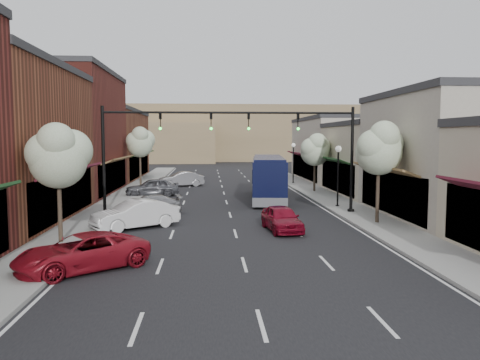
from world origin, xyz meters
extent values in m
plane|color=black|center=(0.00, 0.00, 0.00)|extent=(160.00, 160.00, 0.00)
cube|color=gray|center=(-8.40, 18.50, 0.07)|extent=(2.80, 73.00, 0.15)
cube|color=gray|center=(8.40, 18.50, 0.07)|extent=(2.80, 73.00, 0.15)
cube|color=gray|center=(-7.00, 18.50, 0.07)|extent=(0.25, 73.00, 0.17)
cube|color=gray|center=(7.00, 18.50, 0.07)|extent=(0.25, 73.00, 0.17)
cube|color=black|center=(-10.10, 6.00, 1.60)|extent=(0.60, 11.90, 2.60)
cube|color=#581424|center=(-9.30, 6.00, 3.10)|extent=(1.07, 9.80, 0.49)
cube|color=maroon|center=(-14.30, 20.00, 5.25)|extent=(9.00, 14.00, 10.50)
cube|color=#2D2D30|center=(-14.30, 20.00, 10.70)|extent=(9.20, 14.10, 0.40)
cube|color=black|center=(-10.10, 20.00, 1.60)|extent=(0.60, 11.90, 2.60)
cube|color=brown|center=(-9.30, 20.00, 3.10)|extent=(1.07, 9.80, 0.49)
cube|color=brown|center=(-14.30, 36.00, 4.00)|extent=(9.00, 18.00, 8.00)
cube|color=#2D2D30|center=(-14.30, 36.00, 8.20)|extent=(9.20, 18.10, 0.40)
cube|color=black|center=(-10.10, 36.00, 1.60)|extent=(0.60, 15.30, 2.60)
cube|color=#183E1B|center=(-9.30, 36.00, 3.10)|extent=(1.07, 12.60, 0.49)
cube|color=#ADA594|center=(13.80, 6.00, 3.75)|extent=(8.00, 12.00, 7.50)
cube|color=#2D2D30|center=(13.80, 6.00, 7.70)|extent=(8.20, 12.10, 0.40)
cube|color=black|center=(10.10, 6.00, 1.60)|extent=(0.60, 10.20, 2.60)
cube|color=brown|center=(9.30, 6.00, 3.10)|extent=(1.07, 8.40, 0.49)
cube|color=#BEB197|center=(13.80, 18.00, 3.00)|extent=(8.00, 12.00, 6.00)
cube|color=#2D2D30|center=(13.80, 18.00, 6.20)|extent=(8.20, 12.10, 0.40)
cube|color=black|center=(10.10, 18.00, 1.60)|extent=(0.60, 10.20, 2.60)
cube|color=#183E1B|center=(9.30, 18.00, 3.10)|extent=(1.07, 8.40, 0.49)
cube|color=#ADA594|center=(13.80, 32.00, 3.50)|extent=(8.00, 16.00, 7.00)
cube|color=#2D2D30|center=(13.80, 32.00, 7.20)|extent=(8.20, 16.10, 0.40)
cube|color=black|center=(10.10, 32.00, 1.60)|extent=(0.60, 13.60, 2.60)
cube|color=#581424|center=(9.30, 32.00, 3.10)|extent=(1.07, 11.20, 0.49)
cube|color=#7A6647|center=(0.00, 90.00, 6.00)|extent=(120.00, 30.00, 12.00)
cube|color=#7A6647|center=(-25.00, 78.00, 4.00)|extent=(50.00, 20.00, 8.00)
cylinder|color=black|center=(8.00, 8.00, 0.15)|extent=(0.44, 0.44, 0.30)
cylinder|color=black|center=(8.00, 8.00, 3.50)|extent=(0.20, 0.20, 7.00)
cylinder|color=black|center=(4.00, 8.00, 6.60)|extent=(8.00, 0.14, 0.14)
imported|color=black|center=(4.40, 8.00, 6.00)|extent=(0.18, 0.46, 1.10)
sphere|color=#19E533|center=(4.40, 7.88, 5.58)|extent=(0.18, 0.18, 0.18)
imported|color=black|center=(1.20, 8.00, 6.00)|extent=(0.18, 0.46, 1.10)
sphere|color=#19E533|center=(1.20, 7.88, 5.58)|extent=(0.18, 0.18, 0.18)
cylinder|color=black|center=(-8.00, 8.00, 0.15)|extent=(0.44, 0.44, 0.30)
cylinder|color=black|center=(-8.00, 8.00, 3.50)|extent=(0.20, 0.20, 7.00)
cylinder|color=black|center=(-4.00, 8.00, 6.60)|extent=(8.00, 0.14, 0.14)
imported|color=black|center=(-4.40, 8.00, 6.00)|extent=(0.18, 0.46, 1.10)
sphere|color=#19E533|center=(-4.40, 7.88, 5.58)|extent=(0.18, 0.18, 0.18)
imported|color=black|center=(-1.20, 8.00, 6.00)|extent=(0.18, 0.46, 1.10)
sphere|color=#19E533|center=(-1.20, 7.88, 5.58)|extent=(0.18, 0.18, 0.18)
cylinder|color=#47382B|center=(8.30, 4.00, 1.86)|extent=(0.20, 0.20, 3.71)
sphere|color=#A2B68C|center=(8.30, 4.00, 4.18)|extent=(2.60, 2.60, 2.60)
sphere|color=#A2B68C|center=(8.80, 4.30, 4.64)|extent=(2.00, 2.00, 2.00)
sphere|color=#A2B68C|center=(7.90, 3.70, 4.52)|extent=(1.90, 1.90, 1.90)
sphere|color=#A2B68C|center=(8.40, 3.50, 5.10)|extent=(1.70, 1.70, 1.70)
cylinder|color=#47382B|center=(8.30, 20.00, 1.66)|extent=(0.20, 0.20, 3.33)
sphere|color=#A2B68C|center=(8.30, 20.00, 3.74)|extent=(2.60, 2.60, 2.60)
sphere|color=#A2B68C|center=(8.80, 20.30, 4.16)|extent=(2.00, 2.00, 2.00)
sphere|color=#A2B68C|center=(7.90, 19.70, 4.06)|extent=(1.90, 1.90, 1.90)
sphere|color=#A2B68C|center=(8.40, 19.50, 4.58)|extent=(1.70, 1.70, 1.70)
cylinder|color=#47382B|center=(-8.30, 0.00, 1.76)|extent=(0.20, 0.20, 3.52)
sphere|color=#A2B68C|center=(-8.30, 0.00, 3.96)|extent=(2.60, 2.60, 2.60)
sphere|color=#A2B68C|center=(-7.80, 0.30, 4.40)|extent=(2.00, 2.00, 2.00)
sphere|color=#A2B68C|center=(-8.70, -0.30, 4.29)|extent=(1.90, 1.90, 1.90)
sphere|color=#A2B68C|center=(-8.20, -0.50, 4.84)|extent=(1.70, 1.70, 1.70)
cylinder|color=#47382B|center=(-8.30, 26.00, 1.92)|extent=(0.20, 0.20, 3.84)
sphere|color=#A2B68C|center=(-8.30, 26.00, 4.32)|extent=(2.60, 2.60, 2.60)
sphere|color=#A2B68C|center=(-7.80, 26.30, 4.80)|extent=(2.00, 2.00, 2.00)
sphere|color=#A2B68C|center=(-8.70, 25.70, 4.68)|extent=(1.90, 1.90, 1.90)
sphere|color=#A2B68C|center=(-8.20, 25.50, 5.28)|extent=(1.70, 1.70, 1.70)
cylinder|color=black|center=(7.80, 10.50, 0.10)|extent=(0.28, 0.28, 0.20)
cylinder|color=black|center=(7.80, 10.50, 2.00)|extent=(0.12, 0.12, 4.00)
sphere|color=white|center=(7.80, 10.50, 4.22)|extent=(0.44, 0.44, 0.44)
cylinder|color=black|center=(7.80, 28.00, 0.10)|extent=(0.28, 0.28, 0.20)
cylinder|color=black|center=(7.80, 28.00, 2.00)|extent=(0.12, 0.12, 4.00)
sphere|color=white|center=(7.80, 28.00, 4.22)|extent=(0.44, 0.44, 0.44)
cube|color=black|center=(3.45, 15.48, 1.87)|extent=(3.61, 11.51, 2.85)
cube|color=#595B60|center=(3.45, 15.48, 0.52)|extent=(3.64, 11.53, 0.66)
cube|color=black|center=(3.45, 15.48, 2.26)|extent=(3.58, 10.61, 1.04)
cube|color=black|center=(3.45, 15.48, 3.35)|extent=(3.37, 11.04, 0.24)
cube|color=black|center=(2.87, 9.91, 2.45)|extent=(1.96, 0.28, 1.13)
cylinder|color=black|center=(1.94, 11.66, 0.49)|extent=(0.40, 1.01, 0.98)
cylinder|color=black|center=(4.15, 11.43, 0.49)|extent=(0.40, 1.01, 0.98)
cylinder|color=black|center=(2.72, 19.16, 0.49)|extent=(0.40, 1.01, 0.98)
cylinder|color=black|center=(4.93, 18.93, 0.49)|extent=(0.40, 1.01, 0.98)
cylinder|color=black|center=(2.58, 17.85, 0.49)|extent=(0.40, 1.01, 0.98)
cylinder|color=black|center=(4.80, 17.62, 0.49)|extent=(0.40, 1.01, 0.98)
imported|color=maroon|center=(2.53, 2.56, 0.69)|extent=(2.07, 4.19, 1.37)
imported|color=maroon|center=(-6.17, -4.36, 0.69)|extent=(5.35, 4.79, 1.38)
imported|color=silver|center=(-5.42, 3.80, 0.79)|extent=(4.90, 4.02, 1.57)
imported|color=gray|center=(-5.35, 8.30, 0.64)|extent=(4.69, 2.72, 1.28)
imported|color=#505157|center=(-6.20, 18.35, 0.78)|extent=(4.78, 2.50, 1.55)
imported|color=#A7A7AD|center=(-4.20, 26.27, 0.76)|extent=(4.85, 2.72, 1.51)
camera|label=1|loc=(-1.39, -22.03, 4.99)|focal=35.00mm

